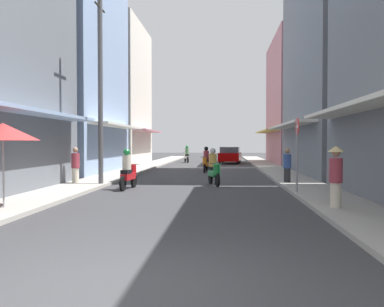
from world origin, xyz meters
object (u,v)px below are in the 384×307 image
Objects in this scene: pedestrian_crossing at (336,175)px; street_sign_no_entry at (297,145)px; parked_car at (230,155)px; motorbike_green at (214,169)px; motorbike_orange at (206,161)px; pedestrian_foreground at (287,167)px; motorbike_white at (187,155)px; utility_pole at (100,88)px; pedestrian_midway at (75,167)px; vendor_umbrella at (3,132)px; motorbike_red at (128,171)px.

street_sign_no_entry is at bearing 97.57° from pedestrian_crossing.
parked_car is 1.61× the size of street_sign_no_entry.
motorbike_green is 18.18m from parked_car.
motorbike_orange is 1.15× the size of pedestrian_foreground.
motorbike_white is 0.66× the size of street_sign_no_entry.
pedestrian_foreground is at bearing 86.31° from street_sign_no_entry.
utility_pole is at bearing -171.37° from pedestrian_foreground.
utility_pole is (1.14, -0.18, 3.24)m from pedestrian_midway.
pedestrian_midway is at bearing 148.23° from pedestrian_crossing.
parked_car is 2.48× the size of pedestrian_crossing.
pedestrian_midway is at bearing 164.01° from street_sign_no_entry.
utility_pole is (-4.64, -0.82, 3.34)m from motorbike_green.
pedestrian_crossing is at bearing -76.31° from motorbike_white.
vendor_umbrella is 0.87× the size of street_sign_no_entry.
pedestrian_crossing reaches higher than parked_car.
motorbike_white is at bearing 89.23° from motorbike_red.
motorbike_white is 1.09× the size of pedestrian_midway.
pedestrian_crossing reaches higher than motorbike_red.
motorbike_red is at bearing -24.13° from pedestrian_midway.
vendor_umbrella is (-6.28, -25.15, 1.34)m from parked_car.
motorbike_white is 0.41× the size of parked_car.
parked_car is at bearing 77.93° from motorbike_red.
street_sign_no_entry reaches higher than pedestrian_foreground.
pedestrian_foreground is at bearing 6.39° from pedestrian_midway.
vendor_umbrella is at bearing -175.23° from pedestrian_crossing.
vendor_umbrella reaches higher than pedestrian_midway.
motorbike_green is at bearing -84.97° from motorbike_orange.
pedestrian_foreground is (6.10, -19.20, 0.08)m from motorbike_white.
vendor_umbrella reaches higher than motorbike_white.
motorbike_green is at bearing 10.06° from utility_pole.
pedestrian_crossing is at bearing -73.89° from motorbike_orange.
vendor_umbrella reaches higher than motorbike_red.
street_sign_no_entry is (3.57, -10.66, 1.01)m from motorbike_orange.
pedestrian_midway reaches higher than motorbike_green.
pedestrian_midway is at bearing 94.53° from vendor_umbrella.
motorbike_green is at bearing -173.51° from pedestrian_foreground.
motorbike_white is at bearing 82.07° from pedestrian_midway.
motorbike_green is 3.71m from motorbike_red.
vendor_umbrella is (-2.02, -5.23, 1.37)m from motorbike_red.
motorbike_green is at bearing -81.37° from motorbike_white.
parked_car is (1.67, 10.63, 0.04)m from motorbike_orange.
motorbike_green is 4.39m from street_sign_no_entry.
motorbike_orange and motorbike_white have the same top height.
motorbike_red is 0.78× the size of vendor_umbrella.
utility_pole is 8.23m from street_sign_no_entry.
street_sign_no_entry is (8.69, -2.49, 0.91)m from pedestrian_midway.
motorbike_red is at bearing -105.58° from motorbike_orange.
motorbike_orange is 0.68× the size of street_sign_no_entry.
pedestrian_foreground is 0.20× the size of utility_pole.
utility_pole is (0.64, 6.18, 1.97)m from vendor_umbrella.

